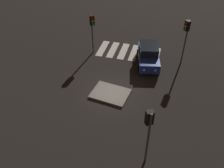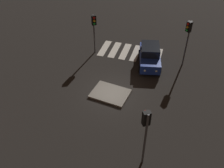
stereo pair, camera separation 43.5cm
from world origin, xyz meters
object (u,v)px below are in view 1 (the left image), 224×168
at_px(traffic_light_west, 149,125).
at_px(traffic_island, 110,94).
at_px(car_blue, 148,55).
at_px(traffic_light_east, 92,25).
at_px(traffic_light_south, 186,32).

bearing_deg(traffic_light_west, traffic_island, 1.69).
distance_m(car_blue, traffic_light_west, 11.38).
height_order(car_blue, traffic_light_east, traffic_light_east).
relative_size(car_blue, traffic_light_east, 1.12).
relative_size(traffic_light_west, traffic_light_south, 0.96).
relative_size(traffic_island, car_blue, 0.72).
distance_m(traffic_light_west, traffic_light_south, 11.89).
bearing_deg(traffic_island, traffic_light_south, -131.00).
relative_size(car_blue, traffic_light_south, 1.02).
xyz_separation_m(traffic_island, traffic_light_west, (-3.82, 5.54, 3.24)).
bearing_deg(traffic_light_east, traffic_light_south, 60.50).
xyz_separation_m(car_blue, traffic_light_west, (-1.48, 11.02, 2.38)).
distance_m(car_blue, traffic_light_east, 6.20).
height_order(traffic_island, traffic_light_east, traffic_light_east).
bearing_deg(traffic_light_south, traffic_light_east, -46.03).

